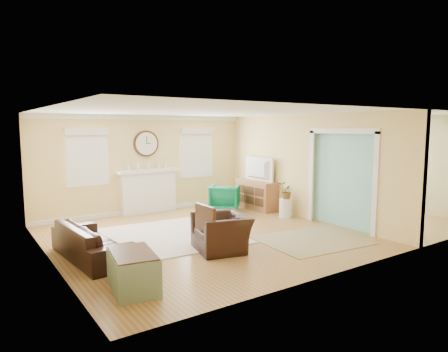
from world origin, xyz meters
The scene contains 29 objects.
floor centered at (0.00, 0.00, 0.00)m, with size 9.00×9.00×0.00m, color #926026.
wall_back centered at (0.00, 3.00, 1.30)m, with size 9.00×0.02×2.60m, color #EBCA77.
wall_front centered at (0.00, -3.00, 1.30)m, with size 9.00×0.02×2.60m, color #EBCA77.
wall_left centered at (-4.50, 0.00, 1.30)m, with size 0.02×6.00×2.60m, color #EBCA77.
wall_right centered at (4.50, 0.00, 1.30)m, with size 0.02×6.00×2.60m, color #EBCA77.
ceiling centered at (0.00, 0.00, 2.60)m, with size 9.00×6.00×0.02m, color white.
partition centered at (1.51, 0.28, 1.36)m, with size 0.17×6.00×2.60m.
fireplace centered at (-1.50, 2.88, 0.60)m, with size 1.70×0.30×1.17m.
wall_clock centered at (-1.50, 2.97, 1.85)m, with size 0.70×0.07×0.70m.
window_left centered at (-3.05, 2.95, 1.66)m, with size 1.05×0.13×1.42m.
window_right centered at (0.05, 2.95, 1.66)m, with size 1.05×0.13×1.42m.
french_doors centered at (4.45, 0.00, 1.10)m, with size 0.06×1.70×2.20m.
pendant centered at (3.00, 0.00, 2.20)m, with size 0.30×0.30×0.55m.
rug_cream centered at (-2.36, 0.43, 0.01)m, with size 3.15×2.73×0.02m, color beige.
rug_jute centered at (0.13, -1.50, 0.01)m, with size 2.01×1.64×0.01m, color tan.
rug_grey centered at (3.14, 0.22, 0.01)m, with size 2.36×2.95×0.01m, color slate.
sofa centered at (-3.86, -0.12, 0.30)m, with size 2.07×0.81×0.60m, color black.
eames_chair centered at (-1.74, -1.00, 0.34)m, with size 1.04×0.91×0.68m, color black.
green_chair centered at (0.34, 1.95, 0.36)m, with size 0.76×0.78×0.71m, color #086445.
trunk centered at (-3.78, -1.83, 0.27)m, with size 0.73×1.03×0.55m.
credenza centered at (1.18, 1.62, 0.40)m, with size 0.46×1.35×0.80m.
tv centered at (1.17, 1.62, 1.13)m, with size 1.13×0.15×0.65m, color black.
garden_stool centered at (1.15, 0.38, 0.23)m, with size 0.32×0.32×0.47m, color white.
potted_plant centered at (1.15, 0.38, 0.68)m, with size 0.37×0.32×0.41m, color #337F33.
dining_table centered at (3.14, 0.22, 0.33)m, with size 1.85×1.03×0.65m, color #472816.
dining_chair_n centered at (3.05, 1.27, 0.55)m, with size 0.50×0.50×0.94m.
dining_chair_s centered at (3.23, -0.88, 0.55)m, with size 0.46×0.46×0.94m.
dining_chair_w centered at (2.40, 0.21, 0.54)m, with size 0.48×0.48×0.92m.
dining_chair_e centered at (3.78, 0.23, 0.59)m, with size 0.47×0.47×1.01m.
Camera 1 is at (-5.74, -7.01, 2.27)m, focal length 32.00 mm.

